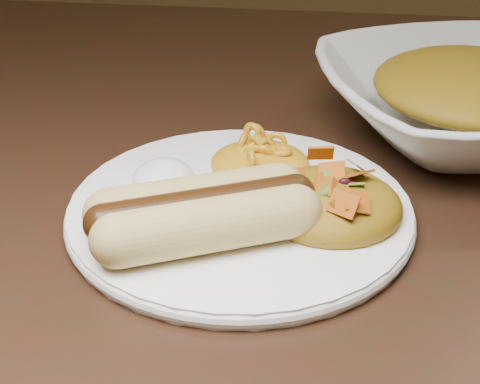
# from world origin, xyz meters

# --- Properties ---
(table) EXTENTS (1.60, 0.90, 0.75)m
(table) POSITION_xyz_m (0.00, 0.00, 0.66)
(table) COLOR black
(table) RESTS_ON floor
(plate) EXTENTS (0.32, 0.32, 0.01)m
(plate) POSITION_xyz_m (0.10, -0.11, 0.76)
(plate) COLOR white
(plate) RESTS_ON table
(hotdog) EXTENTS (0.14, 0.12, 0.04)m
(hotdog) POSITION_xyz_m (0.08, -0.15, 0.78)
(hotdog) COLOR #E0C061
(hotdog) RESTS_ON plate
(mac_and_cheese) EXTENTS (0.10, 0.10, 0.03)m
(mac_and_cheese) POSITION_xyz_m (0.11, -0.05, 0.78)
(mac_and_cheese) COLOR gold
(mac_and_cheese) RESTS_ON plate
(sour_cream) EXTENTS (0.06, 0.06, 0.03)m
(sour_cream) POSITION_xyz_m (0.04, -0.09, 0.78)
(sour_cream) COLOR white
(sour_cream) RESTS_ON plate
(taco_salad) EXTENTS (0.11, 0.10, 0.05)m
(taco_salad) POSITION_xyz_m (0.17, -0.11, 0.78)
(taco_salad) COLOR #C4580A
(taco_salad) RESTS_ON plate
(serving_bowl) EXTENTS (0.35, 0.35, 0.07)m
(serving_bowl) POSITION_xyz_m (0.30, 0.07, 0.78)
(serving_bowl) COLOR silver
(serving_bowl) RESTS_ON table
(bowl_filling) EXTENTS (0.19, 0.19, 0.05)m
(bowl_filling) POSITION_xyz_m (0.30, 0.07, 0.80)
(bowl_filling) COLOR #C4580A
(bowl_filling) RESTS_ON serving_bowl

